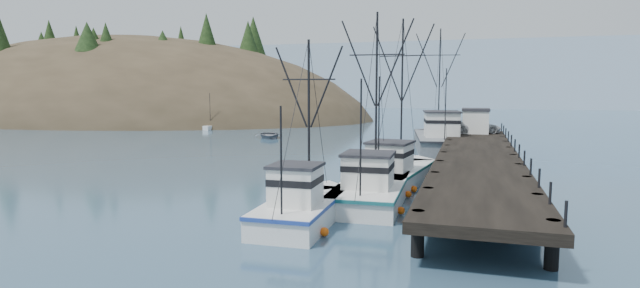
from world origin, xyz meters
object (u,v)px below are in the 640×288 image
(pier, at_px, (478,157))
(trawler_mid, at_px, (304,206))
(pier_shed, at_px, (476,121))
(motorboat, at_px, (269,138))
(work_vessel, at_px, (439,140))
(pickup_truck, at_px, (476,126))
(trawler_near, at_px, (372,188))
(trawler_far, at_px, (396,172))

(pier, relative_size, trawler_mid, 4.39)
(pier_shed, bearing_deg, motorboat, 166.95)
(work_vessel, relative_size, pickup_truck, 3.12)
(trawler_near, distance_m, pickup_truck, 29.09)
(work_vessel, bearing_deg, pickup_truck, 13.18)
(trawler_near, relative_size, pickup_truck, 2.19)
(pier_shed, distance_m, motorboat, 28.78)
(trawler_near, distance_m, trawler_mid, 6.30)
(pier, xyz_separation_m, trawler_far, (-5.87, -3.66, -0.87))
(trawler_mid, bearing_deg, pier, 60.79)
(trawler_mid, xyz_separation_m, pier_shed, (8.88, 34.08, 2.60))
(trawler_far, distance_m, pickup_truck, 22.51)
(trawler_near, bearing_deg, trawler_mid, -114.29)
(trawler_far, bearing_deg, trawler_mid, -104.12)
(trawler_near, height_order, motorboat, trawler_near)
(pier, height_order, pickup_truck, pickup_truck)
(pier, bearing_deg, work_vessel, 103.18)
(pickup_truck, xyz_separation_m, motorboat, (-27.87, 6.45, -2.77))
(trawler_near, bearing_deg, trawler_far, 85.46)
(trawler_near, height_order, work_vessel, work_vessel)
(pier_shed, bearing_deg, trawler_mid, -104.61)
(trawler_mid, bearing_deg, trawler_near, 65.71)
(pier, height_order, trawler_mid, trawler_mid)
(motorboat, bearing_deg, trawler_near, -83.92)
(work_vessel, bearing_deg, pier, -76.82)
(work_vessel, height_order, motorboat, work_vessel)
(pier_shed, height_order, pickup_truck, pier_shed)
(trawler_far, distance_m, work_vessel, 20.83)
(trawler_far, bearing_deg, pickup_truck, 75.05)
(pier, xyz_separation_m, motorboat, (-27.95, 24.45, -1.69))
(pier, bearing_deg, trawler_mid, -119.21)
(pier, distance_m, trawler_far, 6.97)
(motorboat, bearing_deg, pier_shed, -38.76)
(trawler_far, bearing_deg, pier_shed, 75.11)
(work_vessel, relative_size, motorboat, 3.02)
(pier_shed, relative_size, pickup_truck, 0.58)
(trawler_mid, bearing_deg, work_vessel, 81.45)
(trawler_far, distance_m, motorboat, 35.76)
(pier, distance_m, trawler_near, 12.18)
(pier, relative_size, pickup_truck, 7.92)
(trawler_near, bearing_deg, pier, 58.24)
(trawler_mid, bearing_deg, pickup_truck, 75.35)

